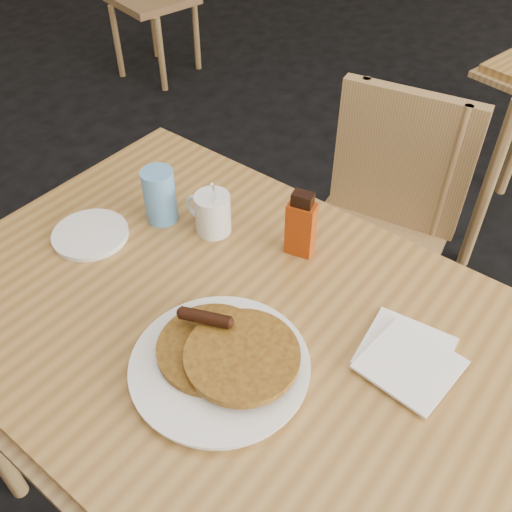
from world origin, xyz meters
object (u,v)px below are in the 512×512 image
Objects in this scene: main_table at (237,334)px; pancake_plate at (222,361)px; chair_main_far at (382,215)px; syrup_bottle at (301,226)px; coffee_mug at (212,212)px; blue_tumbler at (160,196)px.

main_table is 0.12m from pancake_plate.
syrup_bottle is at bearing -96.89° from chair_main_far.
pancake_plate is 0.34m from syrup_bottle.
main_table is 0.29m from coffee_mug.
syrup_bottle is (-0.02, -0.49, 0.30)m from chair_main_far.
main_table is 0.75m from chair_main_far.
main_table is at bearing -34.85° from coffee_mug.
syrup_bottle reaches higher than chair_main_far.
pancake_plate is (0.04, -0.10, 0.06)m from main_table.
pancake_plate reaches higher than main_table.
main_table is at bearing 110.95° from pancake_plate.
blue_tumbler is at bearing -156.45° from coffee_mug.
blue_tumbler is at bearing -176.00° from syrup_bottle.
chair_main_far is at bearing 91.05° from pancake_plate.
chair_main_far is 5.68× the size of syrup_bottle.
blue_tumbler is (-0.33, -0.56, 0.30)m from chair_main_far.
coffee_mug is at bearing 128.10° from pancake_plate.
coffee_mug reaches higher than main_table.
blue_tumbler reaches higher than chair_main_far.
syrup_bottle is at bearing 12.45° from blue_tumbler.
coffee_mug is at bearing -176.52° from syrup_bottle.
main_table is 10.58× the size of blue_tumbler.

